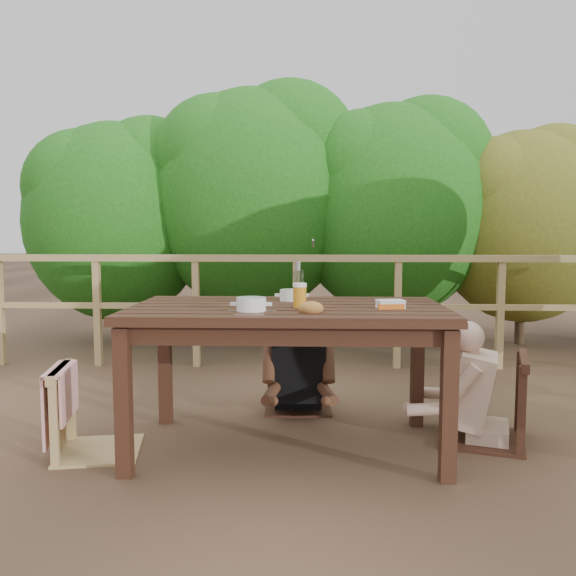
{
  "coord_description": "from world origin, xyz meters",
  "views": [
    {
      "loc": [
        0.12,
        -3.2,
        1.21
      ],
      "look_at": [
        0.0,
        0.05,
        0.9
      ],
      "focal_mm": 36.66,
      "sensor_mm": 36.0,
      "label": 1
    }
  ],
  "objects_px": {
    "chair_left": "(97,371)",
    "diner_right": "(490,344)",
    "table": "(288,379)",
    "soup_far": "(292,296)",
    "woman": "(298,326)",
    "bottle": "(298,284)",
    "beer_glass": "(300,297)",
    "bread_roll": "(311,308)",
    "chair_right": "(485,358)",
    "butter_tub": "(390,306)",
    "chair_far": "(298,344)",
    "soup_near": "(251,306)"
  },
  "relations": [
    {
      "from": "chair_left",
      "to": "diner_right",
      "type": "bearing_deg",
      "value": -93.4
    },
    {
      "from": "table",
      "to": "soup_far",
      "type": "xyz_separation_m",
      "value": [
        0.02,
        0.25,
        0.44
      ]
    },
    {
      "from": "woman",
      "to": "bottle",
      "type": "bearing_deg",
      "value": 88.92
    },
    {
      "from": "beer_glass",
      "to": "bread_roll",
      "type": "bearing_deg",
      "value": -73.75
    },
    {
      "from": "chair_left",
      "to": "beer_glass",
      "type": "height_order",
      "value": "beer_glass"
    },
    {
      "from": "chair_right",
      "to": "butter_tub",
      "type": "distance_m",
      "value": 0.72
    },
    {
      "from": "chair_left",
      "to": "chair_far",
      "type": "relative_size",
      "value": 1.01
    },
    {
      "from": "chair_left",
      "to": "soup_near",
      "type": "distance_m",
      "value": 0.95
    },
    {
      "from": "chair_far",
      "to": "bottle",
      "type": "height_order",
      "value": "bottle"
    },
    {
      "from": "soup_far",
      "to": "butter_tub",
      "type": "distance_m",
      "value": 0.63
    },
    {
      "from": "chair_right",
      "to": "beer_glass",
      "type": "height_order",
      "value": "chair_right"
    },
    {
      "from": "chair_left",
      "to": "beer_glass",
      "type": "bearing_deg",
      "value": -98.73
    },
    {
      "from": "chair_left",
      "to": "butter_tub",
      "type": "bearing_deg",
      "value": -100.31
    },
    {
      "from": "chair_right",
      "to": "soup_far",
      "type": "height_order",
      "value": "chair_right"
    },
    {
      "from": "diner_right",
      "to": "butter_tub",
      "type": "relative_size",
      "value": 8.03
    },
    {
      "from": "soup_far",
      "to": "bottle",
      "type": "distance_m",
      "value": 0.18
    },
    {
      "from": "chair_left",
      "to": "woman",
      "type": "height_order",
      "value": "woman"
    },
    {
      "from": "woman",
      "to": "bread_roll",
      "type": "bearing_deg",
      "value": 92.37
    },
    {
      "from": "bread_roll",
      "to": "butter_tub",
      "type": "relative_size",
      "value": 0.88
    },
    {
      "from": "chair_far",
      "to": "beer_glass",
      "type": "distance_m",
      "value": 0.92
    },
    {
      "from": "woman",
      "to": "diner_right",
      "type": "height_order",
      "value": "diner_right"
    },
    {
      "from": "chair_far",
      "to": "bottle",
      "type": "xyz_separation_m",
      "value": [
        0.02,
        -0.66,
        0.47
      ]
    },
    {
      "from": "woman",
      "to": "bottle",
      "type": "relative_size",
      "value": 4.45
    },
    {
      "from": "diner_right",
      "to": "soup_far",
      "type": "bearing_deg",
      "value": 103.65
    },
    {
      "from": "chair_left",
      "to": "chair_right",
      "type": "bearing_deg",
      "value": -93.31
    },
    {
      "from": "table",
      "to": "chair_left",
      "type": "height_order",
      "value": "chair_left"
    },
    {
      "from": "soup_near",
      "to": "bread_roll",
      "type": "bearing_deg",
      "value": -9.1
    },
    {
      "from": "chair_far",
      "to": "soup_near",
      "type": "bearing_deg",
      "value": -104.95
    },
    {
      "from": "bread_roll",
      "to": "butter_tub",
      "type": "height_order",
      "value": "bread_roll"
    },
    {
      "from": "chair_right",
      "to": "soup_near",
      "type": "height_order",
      "value": "chair_right"
    },
    {
      "from": "chair_far",
      "to": "bread_roll",
      "type": "distance_m",
      "value": 1.1
    },
    {
      "from": "soup_far",
      "to": "diner_right",
      "type": "bearing_deg",
      "value": -3.86
    },
    {
      "from": "table",
      "to": "chair_far",
      "type": "distance_m",
      "value": 0.76
    },
    {
      "from": "woman",
      "to": "chair_far",
      "type": "bearing_deg",
      "value": 87.64
    },
    {
      "from": "chair_left",
      "to": "woman",
      "type": "distance_m",
      "value": 1.39
    },
    {
      "from": "woman",
      "to": "butter_tub",
      "type": "height_order",
      "value": "woman"
    },
    {
      "from": "bread_roll",
      "to": "bottle",
      "type": "distance_m",
      "value": 0.38
    },
    {
      "from": "beer_glass",
      "to": "table",
      "type": "bearing_deg",
      "value": 135.96
    },
    {
      "from": "chair_left",
      "to": "soup_far",
      "type": "relative_size",
      "value": 3.76
    },
    {
      "from": "bottle",
      "to": "chair_left",
      "type": "bearing_deg",
      "value": -170.34
    },
    {
      "from": "chair_left",
      "to": "butter_tub",
      "type": "height_order",
      "value": "chair_left"
    },
    {
      "from": "woman",
      "to": "butter_tub",
      "type": "xyz_separation_m",
      "value": [
        0.51,
        -0.87,
        0.25
      ]
    },
    {
      "from": "chair_left",
      "to": "diner_right",
      "type": "xyz_separation_m",
      "value": [
        2.2,
        0.26,
        0.12
      ]
    },
    {
      "from": "diner_right",
      "to": "beer_glass",
      "type": "relative_size",
      "value": 7.84
    },
    {
      "from": "butter_tub",
      "to": "chair_left",
      "type": "bearing_deg",
      "value": 170.28
    },
    {
      "from": "woman",
      "to": "soup_near",
      "type": "distance_m",
      "value": 1.06
    },
    {
      "from": "chair_far",
      "to": "beer_glass",
      "type": "height_order",
      "value": "beer_glass"
    },
    {
      "from": "bottle",
      "to": "soup_far",
      "type": "bearing_deg",
      "value": 104.96
    },
    {
      "from": "chair_far",
      "to": "soup_near",
      "type": "relative_size",
      "value": 3.49
    },
    {
      "from": "woman",
      "to": "butter_tub",
      "type": "relative_size",
      "value": 8.0
    }
  ]
}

